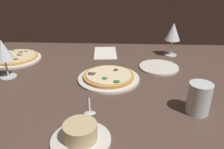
% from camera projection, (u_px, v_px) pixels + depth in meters
% --- Properties ---
extents(dining_table, '(1.50, 1.10, 0.04)m').
position_uv_depth(dining_table, '(115.00, 86.00, 0.95)').
color(dining_table, brown).
rests_on(dining_table, ground).
extents(pizza_main, '(0.27, 0.27, 0.03)m').
position_uv_depth(pizza_main, '(109.00, 77.00, 0.96)').
color(pizza_main, silver).
rests_on(pizza_main, dining_table).
extents(pizza_side, '(0.26, 0.26, 0.03)m').
position_uv_depth(pizza_side, '(16.00, 58.00, 1.18)').
color(pizza_side, white).
rests_on(pizza_side, dining_table).
extents(ramekin_on_saucer, '(0.17, 0.17, 0.06)m').
position_uv_depth(ramekin_on_saucer, '(81.00, 135.00, 0.61)').
color(ramekin_on_saucer, silver).
rests_on(ramekin_on_saucer, dining_table).
extents(wine_glass_far, '(0.08, 0.08, 0.17)m').
position_uv_depth(wine_glass_far, '(3.00, 51.00, 0.94)').
color(wine_glass_far, silver).
rests_on(wine_glass_far, dining_table).
extents(wine_glass_near, '(0.08, 0.08, 0.18)m').
position_uv_depth(wine_glass_near, '(173.00, 33.00, 1.19)').
color(wine_glass_near, silver).
rests_on(wine_glass_near, dining_table).
extents(water_glass, '(0.08, 0.08, 0.11)m').
position_uv_depth(water_glass, '(199.00, 100.00, 0.73)').
color(water_glass, silver).
rests_on(water_glass, dining_table).
extents(side_plate, '(0.19, 0.19, 0.01)m').
position_uv_depth(side_plate, '(159.00, 67.00, 1.08)').
color(side_plate, silver).
rests_on(side_plate, dining_table).
extents(paper_menu, '(0.14, 0.22, 0.00)m').
position_uv_depth(paper_menu, '(105.00, 53.00, 1.28)').
color(paper_menu, white).
rests_on(paper_menu, dining_table).
extents(spoon, '(0.04, 0.11, 0.01)m').
position_uv_depth(spoon, '(90.00, 111.00, 0.74)').
color(spoon, silver).
rests_on(spoon, dining_table).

